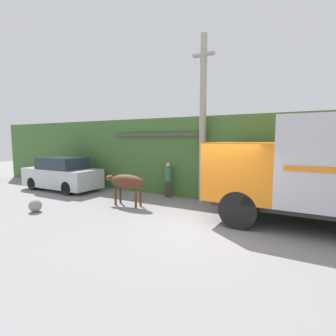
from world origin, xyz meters
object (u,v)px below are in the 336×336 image
at_px(parked_suv, 62,174).
at_px(brown_cow, 127,182).
at_px(pedestrian_on_hill, 168,178).
at_px(utility_pole, 203,118).
at_px(roadside_rock, 35,206).

bearing_deg(parked_suv, brown_cow, -6.15).
distance_m(brown_cow, pedestrian_on_hill, 2.22).
distance_m(brown_cow, utility_pole, 4.08).
xyz_separation_m(parked_suv, roadside_rock, (2.64, -3.29, -0.60)).
bearing_deg(brown_cow, parked_suv, 175.83).
bearing_deg(pedestrian_on_hill, brown_cow, 45.61).
distance_m(pedestrian_on_hill, utility_pole, 3.11).
xyz_separation_m(utility_pole, roadside_rock, (-4.65, -4.55, -3.30)).
xyz_separation_m(brown_cow, roadside_rock, (-2.32, -2.40, -0.72)).
xyz_separation_m(brown_cow, pedestrian_on_hill, (0.71, 2.10, -0.07)).
height_order(brown_cow, roadside_rock, brown_cow).
height_order(parked_suv, utility_pole, utility_pole).
bearing_deg(roadside_rock, brown_cow, 46.01).
height_order(parked_suv, roadside_rock, parked_suv).
relative_size(brown_cow, parked_suv, 0.46).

